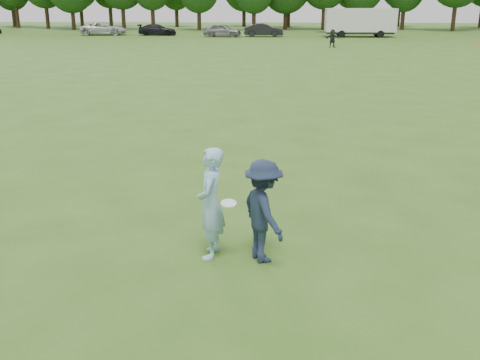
{
  "coord_description": "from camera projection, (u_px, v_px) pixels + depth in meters",
  "views": [
    {
      "loc": [
        0.82,
        -8.6,
        4.32
      ],
      "look_at": [
        0.29,
        1.31,
        1.1
      ],
      "focal_mm": 42.0,
      "sensor_mm": 36.0,
      "label": 1
    }
  ],
  "objects": [
    {
      "name": "player_far_d",
      "position": [
        333.0,
        38.0,
        51.45
      ],
      "size": [
        1.57,
        0.77,
        1.62
      ],
      "primitive_type": "imported",
      "rotation": [
        0.0,
        0.0,
        0.2
      ],
      "color": "black",
      "rests_on": "ground"
    },
    {
      "name": "thrower",
      "position": [
        211.0,
        203.0,
        9.59
      ],
      "size": [
        0.51,
        0.74,
        1.96
      ],
      "primitive_type": "imported",
      "rotation": [
        0.0,
        0.0,
        -1.64
      ],
      "color": "#8EC0DC",
      "rests_on": "ground"
    },
    {
      "name": "cargo_trailer",
      "position": [
        360.0,
        21.0,
        64.78
      ],
      "size": [
        9.0,
        2.75,
        3.2
      ],
      "color": "silver",
      "rests_on": "ground"
    },
    {
      "name": "disc_in_play",
      "position": [
        229.0,
        203.0,
        9.39
      ],
      "size": [
        0.32,
        0.32,
        0.09
      ],
      "color": "white",
      "rests_on": "ground"
    },
    {
      "name": "ground",
      "position": [
        219.0,
        265.0,
        9.54
      ],
      "size": [
        200.0,
        200.0,
        0.0
      ],
      "primitive_type": "plane",
      "color": "#325317",
      "rests_on": "ground"
    },
    {
      "name": "car_c",
      "position": [
        104.0,
        29.0,
        68.35
      ],
      "size": [
        5.79,
        3.12,
        1.54
      ],
      "primitive_type": "imported",
      "rotation": [
        0.0,
        0.0,
        1.67
      ],
      "color": "silver",
      "rests_on": "ground"
    },
    {
      "name": "car_d",
      "position": [
        157.0,
        30.0,
        68.0
      ],
      "size": [
        4.58,
        1.92,
        1.32
      ],
      "primitive_type": "imported",
      "rotation": [
        0.0,
        0.0,
        1.58
      ],
      "color": "black",
      "rests_on": "ground"
    },
    {
      "name": "defender",
      "position": [
        263.0,
        211.0,
        9.47
      ],
      "size": [
        1.12,
        1.33,
        1.79
      ],
      "primitive_type": "imported",
      "rotation": [
        0.0,
        0.0,
        2.05
      ],
      "color": "#1B273D",
      "rests_on": "ground"
    },
    {
      "name": "car_f",
      "position": [
        264.0,
        30.0,
        65.65
      ],
      "size": [
        4.57,
        1.63,
        1.5
      ],
      "primitive_type": "imported",
      "rotation": [
        0.0,
        0.0,
        1.58
      ],
      "color": "black",
      "rests_on": "ground"
    },
    {
      "name": "car_e",
      "position": [
        222.0,
        30.0,
        65.33
      ],
      "size": [
        4.53,
        2.21,
        1.49
      ],
      "primitive_type": "imported",
      "rotation": [
        0.0,
        0.0,
        1.47
      ],
      "color": "slate",
      "rests_on": "ground"
    },
    {
      "name": "field_cone",
      "position": [
        475.0,
        44.0,
        53.4
      ],
      "size": [
        0.28,
        0.28,
        0.3
      ],
      "primitive_type": "cone",
      "color": "#DC570B",
      "rests_on": "ground"
    }
  ]
}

